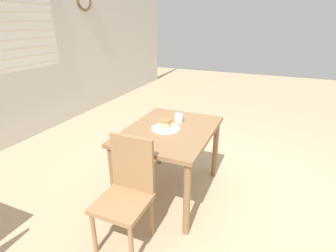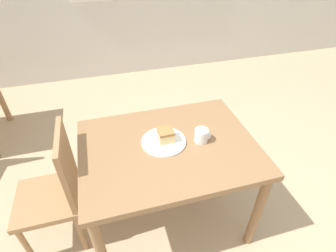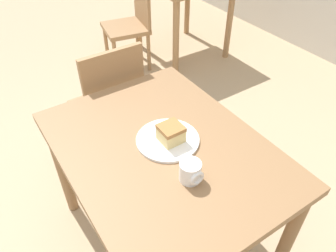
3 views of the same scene
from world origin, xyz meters
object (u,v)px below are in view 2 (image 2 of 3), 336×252
object	(u,v)px
coffee_mug	(202,135)
chair_near_window	(56,189)
cake_slice	(166,135)
plate	(164,141)
dining_table_near	(168,157)

from	to	relation	value
coffee_mug	chair_near_window	bearing A→B (deg)	175.22
cake_slice	plate	bearing A→B (deg)	-154.92
coffee_mug	dining_table_near	bearing A→B (deg)	176.73
cake_slice	coffee_mug	xyz separation A→B (m)	(0.22, -0.06, -0.01)
dining_table_near	coffee_mug	xyz separation A→B (m)	(0.21, -0.01, 0.14)
dining_table_near	chair_near_window	xyz separation A→B (m)	(-0.73, 0.07, -0.16)
dining_table_near	coffee_mug	world-z (taller)	coffee_mug
plate	dining_table_near	bearing A→B (deg)	-60.28
cake_slice	coffee_mug	size ratio (longest dim) A/B	1.05
plate	cake_slice	world-z (taller)	cake_slice
chair_near_window	plate	xyz separation A→B (m)	(0.71, -0.03, 0.26)
dining_table_near	cake_slice	size ratio (longest dim) A/B	11.08
plate	coffee_mug	bearing A→B (deg)	-11.76
chair_near_window	coffee_mug	world-z (taller)	chair_near_window
plate	cake_slice	size ratio (longest dim) A/B	2.85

